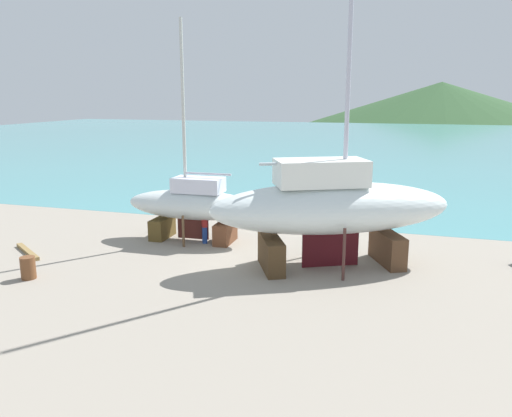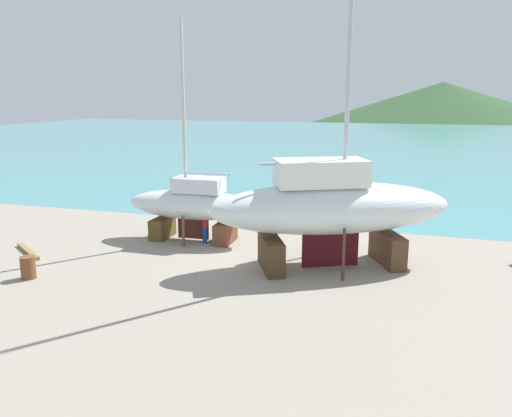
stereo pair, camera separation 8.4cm
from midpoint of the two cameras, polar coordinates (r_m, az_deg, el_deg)
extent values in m
plane|color=gray|center=(18.12, -5.35, -9.89)|extent=(42.88, 42.88, 0.00)
cube|color=teal|center=(79.13, 12.13, 7.30)|extent=(170.17, 104.73, 0.01)
cone|color=#2C4E2A|center=(195.99, 19.82, 9.83)|extent=(145.47, 145.47, 22.76)
cube|color=brown|center=(22.05, 14.35, -4.28)|extent=(1.69, 2.50, 1.33)
cube|color=#49341E|center=(20.63, 1.59, -5.04)|extent=(1.69, 2.50, 1.33)
cylinder|color=#4D332B|center=(22.65, 6.96, -2.57)|extent=(0.12, 0.12, 2.05)
cylinder|color=#4E2F2A|center=(19.58, 9.66, -5.09)|extent=(0.12, 0.12, 2.05)
ellipsoid|color=white|center=(20.75, 8.34, 0.08)|extent=(10.23, 7.05, 2.06)
cube|color=#481016|center=(21.19, 8.19, -4.56)|extent=(2.17, 1.10, 1.44)
cube|color=white|center=(20.35, 7.14, 4.00)|extent=(4.00, 3.20, 1.03)
cylinder|color=silver|center=(20.54, 10.35, 18.61)|extent=(0.18, 0.18, 11.49)
cylinder|color=silver|center=(20.10, 5.13, 5.05)|extent=(3.17, 1.62, 0.13)
cube|color=brown|center=(25.62, -10.52, -2.14)|extent=(0.73, 1.70, 0.99)
cube|color=brown|center=(24.38, -3.56, -2.70)|extent=(0.73, 1.70, 0.99)
cylinder|color=brown|center=(23.86, -8.22, -2.54)|extent=(0.12, 0.12, 1.48)
cylinder|color=brown|center=(25.93, -6.15, -1.26)|extent=(0.12, 0.12, 1.48)
ellipsoid|color=silver|center=(24.65, -7.21, 0.42)|extent=(6.60, 2.23, 1.40)
cube|color=#56231C|center=(24.93, -7.13, -2.25)|extent=(1.58, 0.11, 0.98)
cube|color=silver|center=(24.34, -6.56, 2.63)|extent=(2.39, 1.31, 0.70)
cylinder|color=beige|center=(24.25, -8.24, 11.11)|extent=(0.15, 0.15, 7.90)
cylinder|color=silver|center=(24.07, -5.50, 3.88)|extent=(2.30, 0.15, 0.11)
cube|color=#224192|center=(24.44, -5.86, -2.92)|extent=(0.34, 0.39, 0.80)
cube|color=maroon|center=(24.27, -5.89, -1.34)|extent=(0.43, 0.50, 0.58)
sphere|color=tan|center=(24.17, -5.91, -0.42)|extent=(0.22, 0.22, 0.22)
cylinder|color=brown|center=(21.54, -24.20, -6.06)|extent=(0.74, 0.74, 0.87)
cube|color=olive|center=(25.01, -24.23, -4.41)|extent=(2.41, 1.77, 0.16)
camera|label=1|loc=(0.04, -90.11, -0.02)|focal=35.83mm
camera|label=2|loc=(0.04, 89.89, 0.02)|focal=35.83mm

